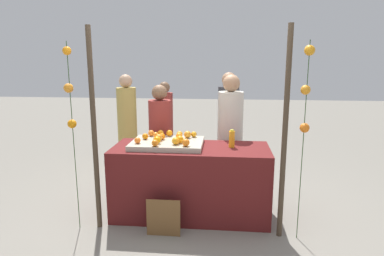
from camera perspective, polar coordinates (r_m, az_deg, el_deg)
ground_plane at (r=4.29m, az=-0.20°, el=-14.41°), size 24.00×24.00×0.00m
stall_counter at (r=4.12m, az=-0.20°, el=-9.03°), size 1.86×0.74×0.86m
orange_tray at (r=4.04m, az=-4.21°, el=-2.63°), size 0.85×0.61×0.06m
orange_0 at (r=4.20m, az=-6.18°, el=-1.19°), size 0.07×0.07×0.07m
orange_1 at (r=4.04m, az=-5.66°, el=-1.63°), size 0.08×0.08×0.08m
orange_2 at (r=4.17m, az=-0.76°, el=-1.12°), size 0.09×0.09×0.09m
orange_3 at (r=4.23m, az=-2.11°, el=-1.04°), size 0.07×0.07×0.07m
orange_4 at (r=3.80m, az=-6.30°, el=-2.54°), size 0.08×0.08×0.08m
orange_5 at (r=4.11m, az=-5.11°, el=-1.43°), size 0.08×0.08×0.08m
orange_6 at (r=3.91m, az=-5.97°, el=-2.05°), size 0.09×0.09×0.09m
orange_7 at (r=4.14m, az=-7.94°, el=-1.41°), size 0.07×0.07×0.07m
orange_8 at (r=3.92m, az=-2.09°, el=-1.96°), size 0.09×0.09×0.09m
orange_9 at (r=3.96m, az=-9.25°, el=-2.09°), size 0.07×0.07×0.07m
orange_10 at (r=4.12m, az=-2.22°, el=-1.36°), size 0.08×0.08×0.08m
orange_11 at (r=3.78m, az=-1.06°, el=-2.48°), size 0.09×0.09×0.09m
orange_12 at (r=4.28m, az=-3.87°, el=-0.87°), size 0.08×0.08×0.08m
orange_13 at (r=3.85m, az=-2.81°, el=-2.23°), size 0.09×0.09×0.09m
orange_14 at (r=4.28m, az=-5.35°, el=-0.88°), size 0.08×0.08×0.08m
orange_15 at (r=4.22m, az=0.32°, el=-1.08°), size 0.07×0.07×0.07m
orange_16 at (r=4.30m, az=-6.94°, el=-0.87°), size 0.08×0.08×0.08m
juice_bottle at (r=3.99m, az=6.78°, el=-1.85°), size 0.07×0.07×0.21m
chalkboard_sign at (r=3.76m, az=-4.86°, el=-15.00°), size 0.37×0.03×0.43m
vendor_left at (r=4.68m, az=-5.37°, el=-2.80°), size 0.31×0.31×1.55m
vendor_right at (r=4.61m, az=6.46°, el=-2.22°), size 0.34×0.34×1.69m
crowd_person_0 at (r=5.83m, az=-10.92°, el=0.35°), size 0.33×0.33×1.63m
crowd_person_1 at (r=6.19m, az=-4.61°, el=0.52°), size 0.30×0.30×1.48m
crowd_person_2 at (r=5.50m, az=6.12°, el=0.04°), size 0.34×0.34×1.68m
canopy_post_left at (r=3.78m, az=-16.28°, el=-0.62°), size 0.06×0.06×2.23m
canopy_post_right at (r=3.56m, az=15.47°, el=-1.30°), size 0.06×0.06×2.23m
garland_strand_left at (r=3.75m, az=-20.10°, el=5.71°), size 0.11×0.10×2.07m
garland_strand_right at (r=3.50m, az=18.88°, el=6.06°), size 0.11×0.11×2.07m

